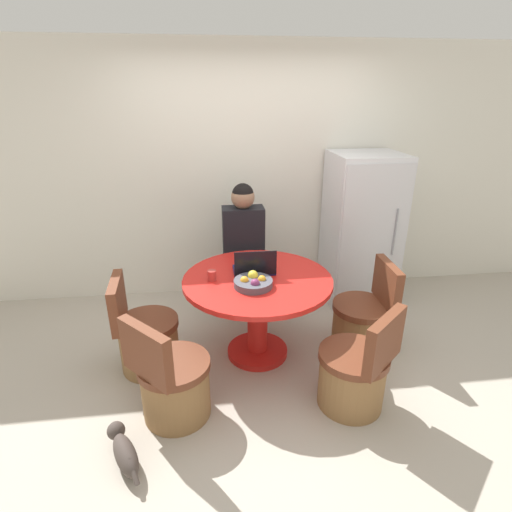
# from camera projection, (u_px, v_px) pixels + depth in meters

# --- Properties ---
(ground_plane) EXTENTS (12.00, 12.00, 0.00)m
(ground_plane) POSITION_uv_depth(u_px,v_px,m) (268.00, 374.00, 3.25)
(ground_plane) COLOR #B2A899
(wall_back) EXTENTS (7.00, 0.06, 2.60)m
(wall_back) POSITION_uv_depth(u_px,v_px,m) (246.00, 176.00, 4.20)
(wall_back) COLOR silver
(wall_back) RESTS_ON ground_plane
(refrigerator) EXTENTS (0.69, 0.69, 1.57)m
(refrigerator) POSITION_uv_depth(u_px,v_px,m) (361.00, 229.00, 4.18)
(refrigerator) COLOR silver
(refrigerator) RESTS_ON ground_plane
(dining_table) EXTENTS (1.21, 1.21, 0.73)m
(dining_table) POSITION_uv_depth(u_px,v_px,m) (258.00, 299.00, 3.29)
(dining_table) COLOR red
(dining_table) RESTS_ON ground_plane
(chair_near_right_corner) EXTENTS (0.57, 0.57, 0.81)m
(chair_near_right_corner) POSITION_uv_depth(u_px,v_px,m) (355.00, 374.00, 2.84)
(chair_near_right_corner) COLOR olive
(chair_near_right_corner) RESTS_ON ground_plane
(chair_right_side) EXTENTS (0.50, 0.50, 0.81)m
(chair_right_side) POSITION_uv_depth(u_px,v_px,m) (362.00, 322.00, 3.48)
(chair_right_side) COLOR olive
(chair_right_side) RESTS_ON ground_plane
(chair_left_side) EXTENTS (0.50, 0.50, 0.81)m
(chair_left_side) POSITION_uv_depth(u_px,v_px,m) (146.00, 339.00, 3.24)
(chair_left_side) COLOR olive
(chair_left_side) RESTS_ON ground_plane
(chair_near_left_corner) EXTENTS (0.57, 0.57, 0.81)m
(chair_near_left_corner) POSITION_uv_depth(u_px,v_px,m) (173.00, 384.00, 2.74)
(chair_near_left_corner) COLOR olive
(chair_near_left_corner) RESTS_ON ground_plane
(person_seated) EXTENTS (0.40, 0.37, 1.33)m
(person_seated) POSITION_uv_depth(u_px,v_px,m) (243.00, 241.00, 3.97)
(person_seated) COLOR #2D2D38
(person_seated) RESTS_ON ground_plane
(laptop) EXTENTS (0.34, 0.23, 0.22)m
(laptop) POSITION_uv_depth(u_px,v_px,m) (254.00, 268.00, 3.29)
(laptop) COLOR #141947
(laptop) RESTS_ON dining_table
(fruit_bowl) EXTENTS (0.30, 0.30, 0.10)m
(fruit_bowl) POSITION_uv_depth(u_px,v_px,m) (253.00, 282.00, 3.07)
(fruit_bowl) COLOR #4C4C56
(fruit_bowl) RESTS_ON dining_table
(coffee_cup) EXTENTS (0.07, 0.07, 0.08)m
(coffee_cup) POSITION_uv_depth(u_px,v_px,m) (212.00, 275.00, 3.17)
(coffee_cup) COLOR #B2332D
(coffee_cup) RESTS_ON dining_table
(cat) EXTENTS (0.27, 0.44, 0.18)m
(cat) POSITION_uv_depth(u_px,v_px,m) (124.00, 451.00, 2.44)
(cat) COLOR #473D38
(cat) RESTS_ON ground_plane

